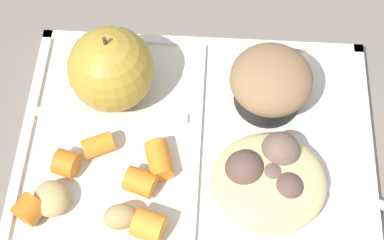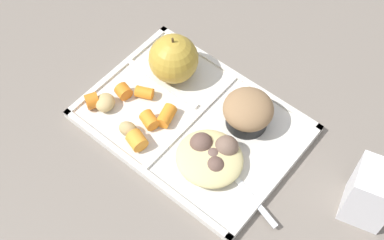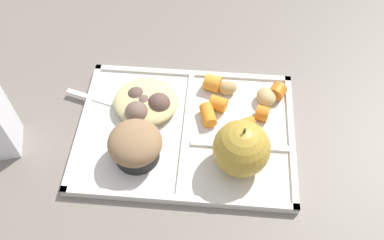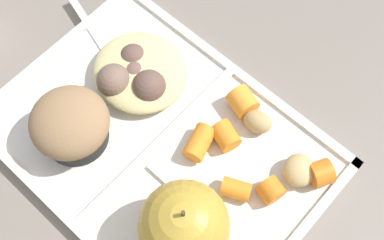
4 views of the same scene
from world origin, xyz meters
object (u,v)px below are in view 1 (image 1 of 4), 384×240
(plastic_fork, at_px, (327,188))
(lunch_tray, at_px, (195,145))
(green_apple, at_px, (111,69))
(bran_muffin, at_px, (270,83))

(plastic_fork, bearing_deg, lunch_tray, 161.91)
(lunch_tray, height_order, green_apple, green_apple)
(green_apple, xyz_separation_m, plastic_fork, (0.22, -0.10, -0.04))
(lunch_tray, height_order, plastic_fork, lunch_tray)
(lunch_tray, distance_m, green_apple, 0.11)
(green_apple, xyz_separation_m, bran_muffin, (0.16, -0.00, -0.01))
(plastic_fork, bearing_deg, green_apple, 155.80)
(lunch_tray, xyz_separation_m, bran_muffin, (0.07, 0.06, 0.04))
(bran_muffin, height_order, plastic_fork, bran_muffin)
(lunch_tray, distance_m, plastic_fork, 0.14)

